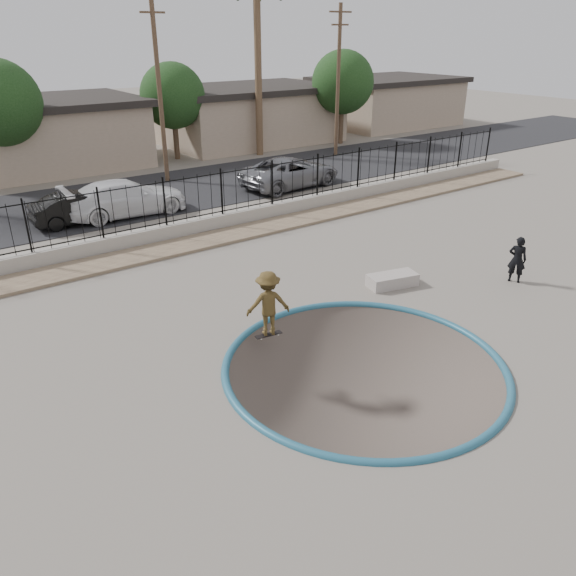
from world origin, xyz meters
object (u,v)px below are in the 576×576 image
(skater, at_px, (268,307))
(car_b, at_px, (80,208))
(car_d, at_px, (291,172))
(skateboard, at_px, (269,335))
(concrete_ledge, at_px, (392,280))
(videographer, at_px, (517,259))
(car_c, at_px, (125,198))

(skater, xyz_separation_m, car_b, (-1.00, 12.74, -0.20))
(car_d, bearing_deg, skateboard, 136.50)
(car_d, bearing_deg, concrete_ledge, 153.39)
(skater, relative_size, car_d, 0.33)
(car_b, bearing_deg, videographer, -145.84)
(concrete_ledge, relative_size, car_b, 0.40)
(skateboard, relative_size, car_d, 0.14)
(concrete_ledge, xyz_separation_m, car_d, (4.69, 12.01, 0.60))
(car_b, xyz_separation_m, car_d, (10.78, -0.33, 0.11))
(videographer, height_order, car_d, car_d)
(skater, relative_size, car_c, 0.34)
(videographer, relative_size, car_c, 0.29)
(car_c, relative_size, car_d, 0.97)
(skateboard, height_order, concrete_ledge, concrete_ledge)
(car_c, distance_m, car_d, 8.81)
(car_b, bearing_deg, car_d, -91.18)
(skateboard, relative_size, videographer, 0.50)
(car_c, bearing_deg, skater, 177.46)
(skateboard, height_order, car_d, car_d)
(car_d, bearing_deg, car_c, 82.95)
(car_b, relative_size, car_c, 0.75)
(videographer, distance_m, car_d, 14.16)
(skateboard, distance_m, videographer, 8.78)
(skateboard, bearing_deg, concrete_ledge, 13.18)
(skater, xyz_separation_m, concrete_ledge, (5.09, 0.40, -0.70))
(concrete_ledge, relative_size, car_c, 0.30)
(skater, relative_size, skateboard, 2.32)
(car_b, height_order, car_c, car_c)
(concrete_ledge, distance_m, car_c, 12.97)
(concrete_ledge, height_order, car_c, car_c)
(skateboard, relative_size, car_c, 0.14)
(videographer, height_order, car_c, car_c)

